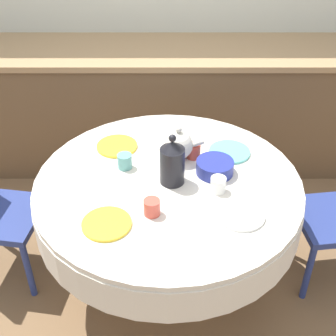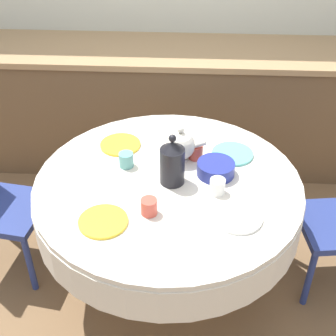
% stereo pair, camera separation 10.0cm
% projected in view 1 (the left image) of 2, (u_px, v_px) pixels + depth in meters
% --- Properties ---
extents(ground_plane, '(12.00, 12.00, 0.00)m').
position_uv_depth(ground_plane, '(168.00, 285.00, 2.71)').
color(ground_plane, brown).
extents(kitchen_counter, '(3.24, 0.64, 0.91)m').
position_uv_depth(kitchen_counter, '(168.00, 106.00, 3.50)').
color(kitchen_counter, brown).
rests_on(kitchen_counter, ground_plane).
extents(dining_table, '(1.31, 1.31, 0.76)m').
position_uv_depth(dining_table, '(168.00, 201.00, 2.33)').
color(dining_table, brown).
rests_on(dining_table, ground_plane).
extents(plate_near_left, '(0.22, 0.22, 0.01)m').
position_uv_depth(plate_near_left, '(107.00, 224.00, 2.01)').
color(plate_near_left, yellow).
rests_on(plate_near_left, dining_table).
extents(cup_near_left, '(0.07, 0.07, 0.08)m').
position_uv_depth(cup_near_left, '(152.00, 207.00, 2.05)').
color(cup_near_left, '#CC4C3D').
rests_on(cup_near_left, dining_table).
extents(plate_near_right, '(0.22, 0.22, 0.01)m').
position_uv_depth(plate_near_right, '(241.00, 215.00, 2.06)').
color(plate_near_right, white).
rests_on(plate_near_right, dining_table).
extents(cup_near_right, '(0.07, 0.07, 0.08)m').
position_uv_depth(cup_near_right, '(218.00, 185.00, 2.18)').
color(cup_near_right, white).
rests_on(cup_near_right, dining_table).
extents(plate_far_left, '(0.22, 0.22, 0.01)m').
position_uv_depth(plate_far_left, '(117.00, 146.00, 2.50)').
color(plate_far_left, yellow).
rests_on(plate_far_left, dining_table).
extents(cup_far_left, '(0.07, 0.07, 0.08)m').
position_uv_depth(cup_far_left, '(125.00, 161.00, 2.33)').
color(cup_far_left, '#5BA39E').
rests_on(cup_far_left, dining_table).
extents(plate_far_right, '(0.22, 0.22, 0.01)m').
position_uv_depth(plate_far_right, '(229.00, 152.00, 2.45)').
color(plate_far_right, '#60BCB7').
rests_on(plate_far_right, dining_table).
extents(cup_far_right, '(0.07, 0.07, 0.08)m').
position_uv_depth(cup_far_right, '(193.00, 151.00, 2.41)').
color(cup_far_right, '#CC4C3D').
rests_on(cup_far_right, dining_table).
extents(coffee_carafe, '(0.12, 0.12, 0.26)m').
position_uv_depth(coffee_carafe, '(172.00, 163.00, 2.19)').
color(coffee_carafe, black).
rests_on(coffee_carafe, dining_table).
extents(teapot, '(0.21, 0.15, 0.19)m').
position_uv_depth(teapot, '(179.00, 145.00, 2.36)').
color(teapot, silver).
rests_on(teapot, dining_table).
extents(fruit_bowl, '(0.19, 0.19, 0.07)m').
position_uv_depth(fruit_bowl, '(215.00, 167.00, 2.30)').
color(fruit_bowl, navy).
rests_on(fruit_bowl, dining_table).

